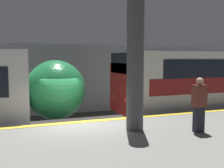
{
  "coord_description": "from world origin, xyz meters",
  "views": [
    {
      "loc": [
        -1.98,
        -8.65,
        3.22
      ],
      "look_at": [
        1.47,
        0.88,
        2.26
      ],
      "focal_mm": 42.0,
      "sensor_mm": 36.0,
      "label": 1
    }
  ],
  "objects": [
    {
      "name": "station_rear_barrier",
      "position": [
        0.0,
        6.72,
        2.05
      ],
      "size": [
        50.0,
        0.15,
        4.1
      ],
      "color": "#939399",
      "rests_on": "ground"
    },
    {
      "name": "platform",
      "position": [
        0.0,
        -2.39,
        0.55
      ],
      "size": [
        40.0,
        4.79,
        1.12
      ],
      "color": "slate",
      "rests_on": "ground"
    },
    {
      "name": "person_walking",
      "position": [
        2.94,
        -2.48,
        1.94
      ],
      "size": [
        0.38,
        0.24,
        1.59
      ],
      "color": "black",
      "rests_on": "platform"
    },
    {
      "name": "support_pillar_near",
      "position": [
        1.29,
        -1.63,
        3.09
      ],
      "size": [
        0.51,
        0.51,
        3.96
      ],
      "color": "#47474C",
      "rests_on": "platform"
    },
    {
      "name": "ground_plane",
      "position": [
        0.0,
        0.0,
        0.0
      ],
      "size": [
        120.0,
        120.0,
        0.0
      ],
      "primitive_type": "plane",
      "color": "#33302D"
    }
  ]
}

